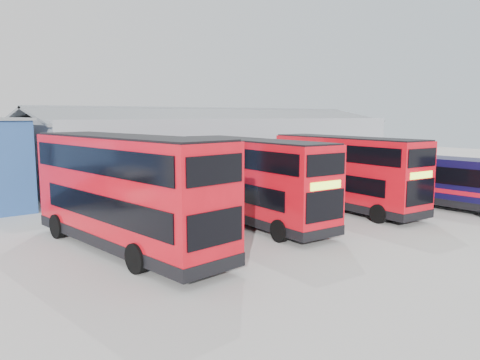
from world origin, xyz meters
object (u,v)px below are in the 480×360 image
double_decker_left (126,194)px  single_decker_blue (447,183)px  maintenance_shed (216,147)px  double_decker_right (345,174)px  double_decker_centre (253,182)px

double_decker_left → single_decker_blue: bearing=163.4°
single_decker_blue → maintenance_shed: bearing=-83.1°
maintenance_shed → double_decker_right: (-2.21, -15.58, -0.57)m
maintenance_shed → double_decker_centre: size_ratio=3.10×
double_decker_left → double_decker_right: (13.01, -0.13, -0.20)m
double_decker_left → double_decker_centre: bearing=177.7°
double_decker_centre → single_decker_blue: bearing=-15.5°
double_decker_left → double_decker_right: size_ratio=1.10×
double_decker_right → single_decker_blue: double_decker_right is taller
double_decker_centre → double_decker_right: double_decker_centre is taller
maintenance_shed → double_decker_centre: maintenance_shed is taller
double_decker_left → single_decker_blue: 18.29m
maintenance_shed → single_decker_blue: size_ratio=2.86×
maintenance_shed → double_decker_left: size_ratio=2.82×
double_decker_centre → single_decker_blue: double_decker_centre is taller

